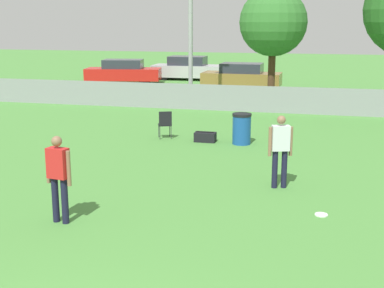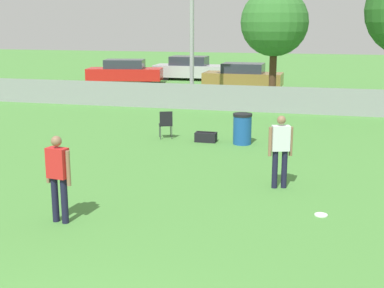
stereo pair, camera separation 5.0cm
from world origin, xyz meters
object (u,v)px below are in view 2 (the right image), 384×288
object	(u,v)px
player_defender_red	(58,173)
parked_car_red	(125,72)
tree_near_pole	(274,23)
player_receiver_white	(280,147)
trash_bin	(242,129)
frisbee_disc	(321,215)
parked_car_tan	(243,76)
gear_bag_sideline	(206,137)
parked_car_silver	(189,68)
folding_chair_sideline	(166,123)

from	to	relation	value
player_defender_red	parked_car_red	distance (m)	23.12
tree_near_pole	player_receiver_white	bearing A→B (deg)	-83.06
trash_bin	frisbee_disc	bearing A→B (deg)	-66.63
parked_car_tan	player_defender_red	bearing A→B (deg)	-89.59
player_defender_red	parked_car_tan	xyz separation A→B (m)	(0.08, 21.09, -0.27)
tree_near_pole	player_receiver_white	xyz separation A→B (m)	(1.47, -12.07, -2.68)
gear_bag_sideline	player_defender_red	bearing A→B (deg)	-98.50
frisbee_disc	trash_bin	xyz separation A→B (m)	(-2.51, 5.80, 0.47)
tree_near_pole	trash_bin	bearing A→B (deg)	-90.46
gear_bag_sideline	parked_car_red	bearing A→B (deg)	120.10
parked_car_silver	parked_car_tan	xyz separation A→B (m)	(4.15, -3.91, -0.03)
player_receiver_white	parked_car_red	bearing A→B (deg)	102.16
parked_car_silver	gear_bag_sideline	bearing A→B (deg)	-74.40
frisbee_disc	parked_car_tan	xyz separation A→B (m)	(-4.69, 19.51, 0.68)
folding_chair_sideline	parked_car_tan	distance (m)	13.55
frisbee_disc	parked_car_silver	distance (m)	25.04
tree_near_pole	gear_bag_sideline	bearing A→B (deg)	-98.86
tree_near_pole	trash_bin	distance (m)	8.48
parked_car_silver	tree_near_pole	bearing A→B (deg)	-57.53
tree_near_pole	parked_car_silver	world-z (taller)	tree_near_pole
player_defender_red	frisbee_disc	size ratio (longest dim) A/B	6.43
parked_car_silver	parked_car_tan	size ratio (longest dim) A/B	1.03
player_defender_red	gear_bag_sideline	xyz separation A→B (m)	(1.11, 7.42, -0.81)
player_receiver_white	parked_car_red	size ratio (longest dim) A/B	0.35
parked_car_silver	player_receiver_white	bearing A→B (deg)	-70.97
player_receiver_white	folding_chair_sideline	distance (m)	5.97
player_receiver_white	folding_chair_sideline	bearing A→B (deg)	114.41
folding_chair_sideline	parked_car_tan	bearing A→B (deg)	-114.74
parked_car_tan	player_receiver_white	bearing A→B (deg)	-77.64
folding_chair_sideline	tree_near_pole	bearing A→B (deg)	-131.84
trash_bin	gear_bag_sideline	xyz separation A→B (m)	(-1.16, 0.03, -0.33)
frisbee_disc	parked_car_silver	size ratio (longest dim) A/B	0.06
folding_chair_sideline	gear_bag_sideline	bearing A→B (deg)	151.26
folding_chair_sideline	parked_car_tan	xyz separation A→B (m)	(0.33, 13.54, 0.17)
parked_car_red	player_receiver_white	bearing A→B (deg)	-70.23
trash_bin	parked_car_silver	distance (m)	18.72
gear_bag_sideline	folding_chair_sideline	bearing A→B (deg)	174.59
player_receiver_white	folding_chair_sideline	size ratio (longest dim) A/B	1.85
frisbee_disc	folding_chair_sideline	bearing A→B (deg)	130.12
frisbee_disc	trash_bin	bearing A→B (deg)	113.37
gear_bag_sideline	player_receiver_white	bearing A→B (deg)	-57.54
folding_chair_sideline	gear_bag_sideline	xyz separation A→B (m)	(1.36, -0.13, -0.37)
folding_chair_sideline	trash_bin	xyz separation A→B (m)	(2.52, -0.16, -0.04)
tree_near_pole	parked_car_red	world-z (taller)	tree_near_pole
player_receiver_white	parked_car_red	distance (m)	21.79
trash_bin	gear_bag_sideline	bearing A→B (deg)	178.43
player_defender_red	frisbee_disc	distance (m)	5.12
player_defender_red	parked_car_tan	world-z (taller)	player_defender_red
frisbee_disc	parked_car_tan	world-z (taller)	parked_car_tan
player_defender_red	parked_car_silver	xyz separation A→B (m)	(-4.06, 25.01, -0.24)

